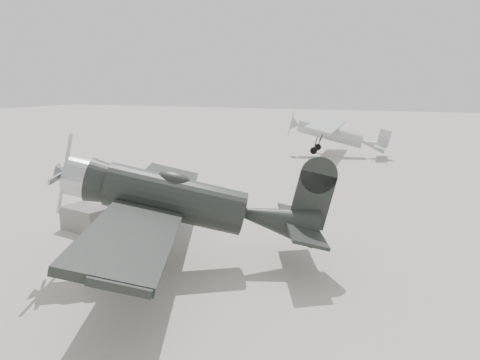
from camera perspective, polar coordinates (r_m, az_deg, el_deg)
The scene contains 5 objects.
ground at distance 17.93m, azimuth -0.51°, elevation -5.20°, with size 160.00×160.00×0.00m, color #A5A192.
lowwing_monoplane at distance 13.51m, azimuth -6.29°, elevation -2.75°, with size 8.21×10.60×3.51m.
highwing_monoplane at distance 34.94m, azimuth 11.43°, elevation 5.83°, with size 7.20×10.13×2.87m.
equipment_block at distance 17.86m, azimuth -18.17°, elevation -4.44°, with size 1.71×1.07×0.85m, color slate.
sign_board at distance 13.13m, azimuth -17.22°, elevation -8.83°, with size 0.08×0.84×1.21m.
Camera 1 is at (6.83, -15.75, 5.20)m, focal length 35.00 mm.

